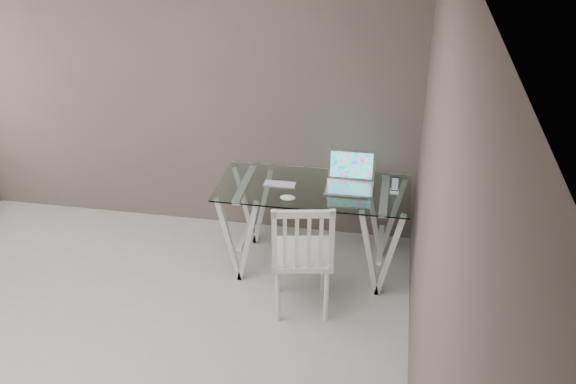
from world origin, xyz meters
name	(u,v)px	position (x,y,z in m)	size (l,w,h in m)	color
room	(31,149)	(-0.06, 0.02, 1.72)	(4.50, 4.52, 2.71)	#B8B5B0
desk	(313,227)	(1.19, 1.67, 0.38)	(1.50, 0.70, 0.75)	silver
chair	(302,253)	(1.20, 1.07, 0.53)	(0.51, 0.51, 0.95)	white
laptop	(350,178)	(1.47, 1.75, 0.81)	(0.37, 0.30, 0.26)	#BCBCC1
keyboard	(280,184)	(0.92, 1.67, 0.75)	(0.26, 0.11, 0.01)	silver
mouse	(288,198)	(1.03, 1.43, 0.76)	(0.12, 0.07, 0.04)	white
phone_dock	(395,188)	(1.82, 1.70, 0.78)	(0.07, 0.07, 0.13)	white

